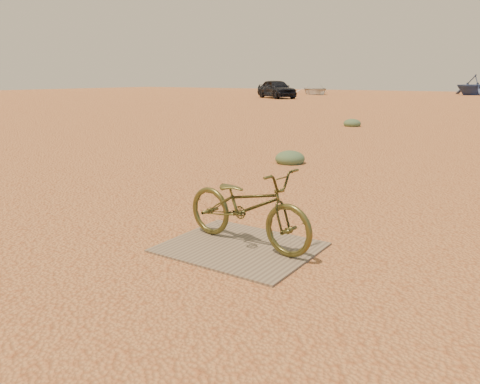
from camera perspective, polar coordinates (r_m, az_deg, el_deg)
The scene contains 8 objects.
ground at distance 5.24m, azimuth -4.61°, elevation -5.78°, with size 120.00×120.00×0.00m, color tan.
plywood_board at distance 4.96m, azimuth 0.00°, elevation -6.75°, with size 1.52×1.28×0.02m, color #7F7054.
bicycle at distance 4.89m, azimuth 0.91°, elevation -1.74°, with size 0.56×1.61×0.84m, color #4C491F.
car at distance 40.62m, azimuth 4.46°, elevation 12.43°, with size 1.85×4.59×1.56m, color black.
boat_near_left at distance 49.95m, azimuth 9.11°, elevation 12.23°, with size 3.39×4.75×0.98m, color silver.
boat_far_left at distance 52.65m, azimuth 26.46°, elevation 11.62°, with size 3.29×3.81×2.01m, color #35497A.
kale_a at distance 9.87m, azimuth 6.10°, elevation 3.52°, with size 0.62×0.62×0.34m, color #5E7550.
kale_c at distance 17.78m, azimuth 13.49°, elevation 7.81°, with size 0.63×0.63×0.35m, color #5E7550.
Camera 1 is at (3.08, -3.86, 1.76)m, focal length 35.00 mm.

